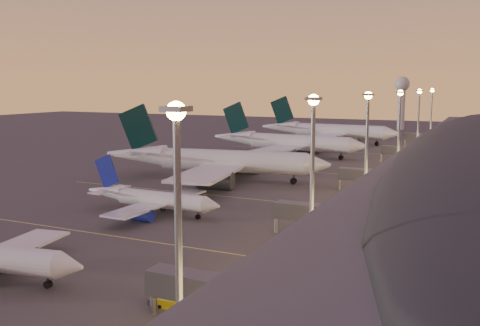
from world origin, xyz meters
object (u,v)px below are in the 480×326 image
airliner_wide_near (213,161)px  baggage_tug_b (168,298)px  airliner_wide_mid (286,142)px  baggage_tug_a (166,302)px  airliner_wide_far (327,131)px  radar_tower (402,94)px  airliner_narrow_north (151,199)px

airliner_wide_near → baggage_tug_b: size_ratio=17.71×
airliner_wide_mid → baggage_tug_b: 144.29m
airliner_wide_mid → baggage_tug_a: (36.88, -141.02, -4.78)m
airliner_wide_mid → airliner_wide_far: (1.13, 53.18, 0.35)m
airliner_wide_near → baggage_tug_a: size_ratio=16.41×
radar_tower → baggage_tug_b: (15.53, -285.93, -21.35)m
airliner_narrow_north → baggage_tug_a: (29.99, -40.05, -2.58)m
airliner_wide_mid → baggage_tug_a: airliner_wide_mid is taller
airliner_wide_near → baggage_tug_a: (37.11, -81.74, -5.07)m
airliner_wide_near → baggage_tug_a: 89.91m
airliner_wide_mid → airliner_wide_far: airliner_wide_far is taller
airliner_narrow_north → radar_tower: radar_tower is taller
airliner_narrow_north → radar_tower: bearing=88.0°
airliner_wide_far → baggage_tug_b: airliner_wide_far is taller
airliner_wide_far → baggage_tug_b: 196.00m
airliner_wide_near → baggage_tug_b: bearing=-74.5°
airliner_narrow_north → baggage_tug_a: size_ratio=8.14×
airliner_wide_far → airliner_wide_near: bearing=-86.1°
airliner_wide_mid → baggage_tug_a: size_ratio=15.57×
airliner_wide_near → radar_tower: 207.34m
airliner_wide_near → airliner_wide_far: (1.37, 112.46, 0.05)m
airliner_wide_near → baggage_tug_a: bearing=-74.5°
airliner_wide_far → baggage_tug_a: bearing=-75.0°
airliner_narrow_north → airliner_wide_mid: airliner_wide_mid is taller
radar_tower → airliner_wide_near: bearing=-95.8°
airliner_wide_mid → radar_tower: size_ratio=1.99×
airliner_wide_far → baggage_tug_a: 197.53m
airliner_wide_mid → radar_tower: (20.75, 146.35, 16.55)m
airliner_narrow_north → airliner_wide_near: bearing=100.9°
airliner_wide_far → baggage_tug_b: bearing=-75.1°
airliner_narrow_north → baggage_tug_b: bearing=-51.5°
baggage_tug_a → airliner_wide_near: bearing=109.8°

